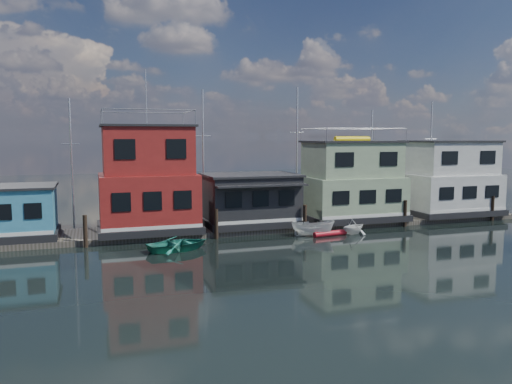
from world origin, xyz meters
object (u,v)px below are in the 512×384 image
object	(u,v)px
houseboat_white	(449,179)
dinghy_white	(353,226)
houseboat_green	(351,182)
houseboat_blue	(8,212)
red_kayak	(330,233)
dinghy_teal	(179,244)
houseboat_dark	(251,199)
houseboat_red	(148,181)
motorboat	(313,228)

from	to	relation	value
houseboat_white	dinghy_white	bearing A→B (deg)	-160.54
houseboat_green	dinghy_white	xyz separation A→B (m)	(-2.12, -4.28, -2.94)
houseboat_blue	red_kayak	world-z (taller)	houseboat_blue
dinghy_white	houseboat_blue	bearing A→B (deg)	59.25
houseboat_blue	red_kayak	size ratio (longest dim) A/B	2.28
dinghy_white	dinghy_teal	xyz separation A→B (m)	(-13.60, -1.32, -0.18)
houseboat_blue	houseboat_green	distance (m)	26.53
houseboat_blue	houseboat_dark	bearing A→B (deg)	-0.06
houseboat_white	red_kayak	bearing A→B (deg)	-162.44
houseboat_red	motorboat	distance (m)	12.77
houseboat_dark	houseboat_green	world-z (taller)	houseboat_green
houseboat_white	motorboat	bearing A→B (deg)	-165.08
motorboat	dinghy_teal	distance (m)	10.41
houseboat_blue	houseboat_green	bearing A→B (deg)	0.00
houseboat_red	motorboat	size ratio (longest dim) A/B	3.74
houseboat_red	houseboat_blue	bearing A→B (deg)	-180.00
houseboat_white	houseboat_red	bearing A→B (deg)	-180.00
houseboat_blue	motorboat	size ratio (longest dim) A/B	2.02
houseboat_white	motorboat	size ratio (longest dim) A/B	2.65
houseboat_white	dinghy_white	size ratio (longest dim) A/B	3.66
houseboat_green	houseboat_blue	bearing A→B (deg)	-180.00
houseboat_dark	houseboat_green	xyz separation A→B (m)	(9.00, 0.02, 1.13)
houseboat_dark	houseboat_red	bearing A→B (deg)	179.86
houseboat_white	dinghy_teal	xyz separation A→B (m)	(-25.72, -5.61, -3.11)
houseboat_red	houseboat_green	xyz separation A→B (m)	(17.00, 0.00, -0.55)
houseboat_blue	houseboat_red	size ratio (longest dim) A/B	0.54
motorboat	dinghy_teal	size ratio (longest dim) A/B	0.78
houseboat_green	dinghy_teal	distance (m)	16.98
houseboat_green	dinghy_white	world-z (taller)	houseboat_green
houseboat_dark	motorboat	xyz separation A→B (m)	(3.58, -4.09, -1.80)
houseboat_blue	dinghy_white	bearing A→B (deg)	-9.96
houseboat_blue	dinghy_teal	size ratio (longest dim) A/B	1.56
houseboat_green	red_kayak	size ratio (longest dim) A/B	3.00
houseboat_blue	houseboat_green	size ratio (longest dim) A/B	0.76
motorboat	houseboat_green	bearing A→B (deg)	-28.66
houseboat_red	houseboat_green	bearing A→B (deg)	0.00
houseboat_blue	houseboat_dark	world-z (taller)	houseboat_dark
motorboat	red_kayak	size ratio (longest dim) A/B	1.13
dinghy_white	motorboat	world-z (taller)	motorboat
motorboat	dinghy_teal	world-z (taller)	motorboat
houseboat_white	red_kayak	xyz separation A→B (m)	(-14.17, -4.49, -3.33)
houseboat_dark	red_kayak	bearing A→B (deg)	-42.78
houseboat_green	motorboat	bearing A→B (deg)	-142.83
houseboat_blue	dinghy_white	size ratio (longest dim) A/B	2.79
houseboat_blue	red_kayak	distance (m)	22.86
houseboat_red	dinghy_white	size ratio (longest dim) A/B	5.16
houseboat_dark	houseboat_green	distance (m)	9.07
houseboat_blue	motorboat	bearing A→B (deg)	-11.03
houseboat_green	red_kayak	xyz separation A→B (m)	(-4.17, -4.49, -3.34)
dinghy_teal	houseboat_white	bearing A→B (deg)	-91.49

